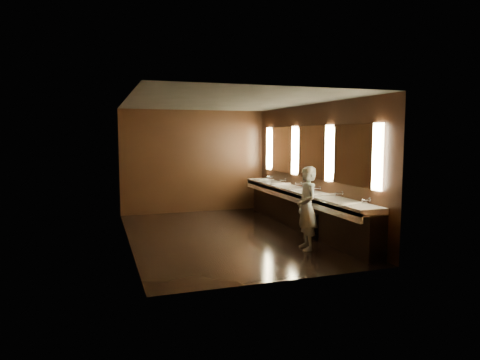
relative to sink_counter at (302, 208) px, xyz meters
name	(u,v)px	position (x,y,z in m)	size (l,w,h in m)	color
floor	(226,235)	(-1.79, 0.00, -0.50)	(6.00, 6.00, 0.00)	black
ceiling	(226,102)	(-1.79, 0.00, 2.30)	(4.00, 6.00, 0.02)	#2D2D2B
wall_back	(194,161)	(-1.79, 3.00, 0.90)	(4.00, 0.02, 2.80)	black
wall_front	(287,186)	(-1.79, -3.00, 0.90)	(4.00, 0.02, 2.80)	black
wall_left	(127,172)	(-3.79, 0.00, 0.90)	(0.02, 6.00, 2.80)	black
wall_right	(311,167)	(0.21, 0.00, 0.90)	(0.02, 6.00, 2.80)	black
sink_counter	(302,208)	(0.00, 0.00, 0.00)	(0.55, 5.40, 1.01)	black
mirror_band	(311,152)	(0.19, 0.00, 1.25)	(0.06, 5.03, 1.15)	#FFEDB3
person	(307,208)	(-0.69, -1.53, 0.28)	(0.57, 0.37, 1.55)	#9BBFE7
trash_bin	(312,226)	(-0.22, -0.85, -0.23)	(0.34, 0.34, 0.53)	black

